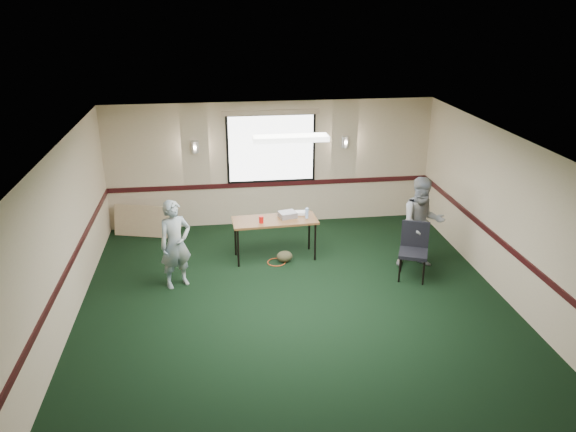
{
  "coord_description": "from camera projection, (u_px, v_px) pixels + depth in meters",
  "views": [
    {
      "loc": [
        -1.21,
        -7.6,
        4.76
      ],
      "look_at": [
        0.0,
        1.3,
        1.2
      ],
      "focal_mm": 35.0,
      "sensor_mm": 36.0,
      "label": 1
    }
  ],
  "objects": [
    {
      "name": "person_right",
      "position": [
        422.0,
        223.0,
        10.25
      ],
      "size": [
        0.88,
        0.7,
        1.73
      ],
      "primitive_type": "imported",
      "rotation": [
        0.0,
        0.0,
        -0.06
      ],
      "color": "#7386B3",
      "rests_on": "ground"
    },
    {
      "name": "folded_table",
      "position": [
        144.0,
        221.0,
        11.76
      ],
      "size": [
        1.28,
        0.53,
        0.66
      ],
      "primitive_type": "cube",
      "rotation": [
        -0.21,
        0.0,
        -0.27
      ],
      "color": "tan",
      "rests_on": "ground"
    },
    {
      "name": "folding_table",
      "position": [
        275.0,
        222.0,
        10.61
      ],
      "size": [
        1.63,
        0.72,
        0.8
      ],
      "rotation": [
        0.0,
        0.0,
        0.05
      ],
      "color": "#5C2F1A",
      "rests_on": "ground"
    },
    {
      "name": "room_shell",
      "position": [
        282.0,
        180.0,
        10.28
      ],
      "size": [
        8.0,
        8.02,
        8.0
      ],
      "color": "#CCB493",
      "rests_on": "ground"
    },
    {
      "name": "red_cup",
      "position": [
        261.0,
        220.0,
        10.41
      ],
      "size": [
        0.09,
        0.09,
        0.13
      ],
      "primitive_type": "cylinder",
      "color": "red",
      "rests_on": "folding_table"
    },
    {
      "name": "ground",
      "position": [
        299.0,
        316.0,
        8.9
      ],
      "size": [
        8.0,
        8.0,
        0.0
      ],
      "primitive_type": "plane",
      "color": "black",
      "rests_on": "ground"
    },
    {
      "name": "projector",
      "position": [
        288.0,
        215.0,
        10.68
      ],
      "size": [
        0.37,
        0.33,
        0.1
      ],
      "primitive_type": "cube",
      "rotation": [
        0.0,
        0.0,
        0.25
      ],
      "color": "gray",
      "rests_on": "folding_table"
    },
    {
      "name": "duffel_bag",
      "position": [
        285.0,
        256.0,
        10.68
      ],
      "size": [
        0.31,
        0.24,
        0.21
      ],
      "primitive_type": "ellipsoid",
      "rotation": [
        0.0,
        0.0,
        -0.03
      ],
      "color": "#414025",
      "rests_on": "ground"
    },
    {
      "name": "water_bottle",
      "position": [
        307.0,
        213.0,
        10.61
      ],
      "size": [
        0.06,
        0.06,
        0.2
      ],
      "primitive_type": "cylinder",
      "color": "#91BAEE",
      "rests_on": "folding_table"
    },
    {
      "name": "conference_chair",
      "position": [
        414.0,
        246.0,
        9.97
      ],
      "size": [
        0.65,
        0.66,
        1.01
      ],
      "rotation": [
        0.0,
        0.0,
        -0.39
      ],
      "color": "black",
      "rests_on": "ground"
    },
    {
      "name": "person_left",
      "position": [
        175.0,
        244.0,
        9.57
      ],
      "size": [
        0.68,
        0.59,
        1.57
      ],
      "primitive_type": "imported",
      "rotation": [
        0.0,
        0.0,
        0.47
      ],
      "color": "#3E6288",
      "rests_on": "ground"
    },
    {
      "name": "cable_coil",
      "position": [
        276.0,
        262.0,
        10.67
      ],
      "size": [
        0.46,
        0.46,
        0.02
      ],
      "primitive_type": "torus",
      "rotation": [
        0.0,
        0.0,
        0.42
      ],
      "color": "#CE4419",
      "rests_on": "ground"
    },
    {
      "name": "game_console",
      "position": [
        301.0,
        213.0,
        10.84
      ],
      "size": [
        0.22,
        0.18,
        0.05
      ],
      "primitive_type": "cube",
      "rotation": [
        0.0,
        0.0,
        -0.07
      ],
      "color": "white",
      "rests_on": "folding_table"
    }
  ]
}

